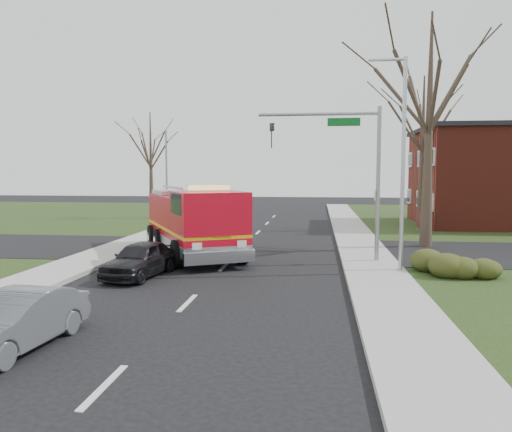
# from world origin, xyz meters

# --- Properties ---
(ground) EXTENTS (120.00, 120.00, 0.00)m
(ground) POSITION_xyz_m (0.00, 0.00, 0.00)
(ground) COLOR black
(ground) RESTS_ON ground
(sidewalk_right) EXTENTS (2.40, 80.00, 0.15)m
(sidewalk_right) POSITION_xyz_m (6.20, 0.00, 0.07)
(sidewalk_right) COLOR gray
(sidewalk_right) RESTS_ON ground
(sidewalk_left) EXTENTS (2.40, 80.00, 0.15)m
(sidewalk_left) POSITION_xyz_m (-6.20, 0.00, 0.07)
(sidewalk_left) COLOR gray
(sidewalk_left) RESTS_ON ground
(health_center_sign) EXTENTS (0.12, 2.00, 1.40)m
(health_center_sign) POSITION_xyz_m (10.50, 12.50, 0.88)
(health_center_sign) COLOR #43120F
(health_center_sign) RESTS_ON ground
(hedge_corner) EXTENTS (2.80, 2.00, 0.90)m
(hedge_corner) POSITION_xyz_m (9.00, -1.00, 0.58)
(hedge_corner) COLOR #343E16
(hedge_corner) RESTS_ON lawn_right
(bare_tree_near) EXTENTS (6.00, 6.00, 12.00)m
(bare_tree_near) POSITION_xyz_m (9.50, 6.00, 7.41)
(bare_tree_near) COLOR #33271E
(bare_tree_near) RESTS_ON ground
(bare_tree_far) EXTENTS (5.25, 5.25, 10.50)m
(bare_tree_far) POSITION_xyz_m (11.00, 15.00, 6.49)
(bare_tree_far) COLOR #33271E
(bare_tree_far) RESTS_ON ground
(bare_tree_left) EXTENTS (4.50, 4.50, 9.00)m
(bare_tree_left) POSITION_xyz_m (-10.00, 20.00, 5.56)
(bare_tree_left) COLOR #33271E
(bare_tree_left) RESTS_ON ground
(traffic_signal_mast) EXTENTS (5.29, 0.18, 6.80)m
(traffic_signal_mast) POSITION_xyz_m (5.21, 1.50, 4.71)
(traffic_signal_mast) COLOR gray
(traffic_signal_mast) RESTS_ON ground
(streetlight_pole) EXTENTS (1.48, 0.16, 8.40)m
(streetlight_pole) POSITION_xyz_m (7.14, -0.50, 4.55)
(streetlight_pole) COLOR #B7BABF
(streetlight_pole) RESTS_ON ground
(utility_pole_far) EXTENTS (0.14, 0.14, 7.00)m
(utility_pole_far) POSITION_xyz_m (-6.80, 14.00, 3.50)
(utility_pole_far) COLOR gray
(utility_pole_far) RESTS_ON ground
(fire_engine) EXTENTS (6.57, 8.88, 3.44)m
(fire_engine) POSITION_xyz_m (-1.91, 2.47, 1.56)
(fire_engine) COLOR #BC081B
(fire_engine) RESTS_ON ground
(parked_car_maroon) EXTENTS (2.20, 4.19, 1.36)m
(parked_car_maroon) POSITION_xyz_m (-2.80, -2.39, 0.68)
(parked_car_maroon) COLOR black
(parked_car_maroon) RESTS_ON ground
(parked_car_gray) EXTENTS (1.74, 4.06, 1.30)m
(parked_car_gray) POSITION_xyz_m (-2.80, -10.33, 0.65)
(parked_car_gray) COLOR #575A5F
(parked_car_gray) RESTS_ON ground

